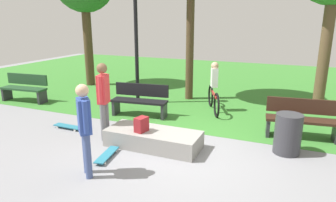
{
  "coord_description": "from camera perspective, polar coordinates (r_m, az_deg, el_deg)",
  "views": [
    {
      "loc": [
        1.96,
        -5.45,
        2.73
      ],
      "look_at": [
        -0.73,
        0.9,
        0.83
      ],
      "focal_mm": 32.26,
      "sensor_mm": 36.0,
      "label": 1
    }
  ],
  "objects": [
    {
      "name": "grass_lawn",
      "position": [
        13.46,
        14.1,
        3.26
      ],
      "size": [
        26.6,
        12.82,
        0.01
      ],
      "primitive_type": "cube",
      "color": "#387A2D",
      "rests_on": "ground_plane"
    },
    {
      "name": "skater_watching",
      "position": [
        6.97,
        -12.11,
        1.08
      ],
      "size": [
        0.27,
        0.42,
        1.78
      ],
      "color": "slate",
      "rests_on": "ground_plane"
    },
    {
      "name": "park_bench_by_oak",
      "position": [
        8.66,
        -5.29,
        0.3
      ],
      "size": [
        1.64,
        0.66,
        0.91
      ],
      "color": "black",
      "rests_on": "ground_plane"
    },
    {
      "name": "skateboard_by_ledge",
      "position": [
        6.31,
        -11.46,
        -9.92
      ],
      "size": [
        0.32,
        0.82,
        0.08
      ],
      "color": "teal",
      "rests_on": "ground_plane"
    },
    {
      "name": "lamp_post",
      "position": [
        9.74,
        -6.11,
        14.83
      ],
      "size": [
        0.28,
        0.28,
        4.37
      ],
      "color": "black",
      "rests_on": "ground_plane"
    },
    {
      "name": "cyclist_on_bicycle",
      "position": [
        9.14,
        8.65,
        1.97
      ],
      "size": [
        0.79,
        1.69,
        1.52
      ],
      "color": "black",
      "rests_on": "ground_plane"
    },
    {
      "name": "park_bench_center_lawn",
      "position": [
        11.24,
        -25.44,
        2.36
      ],
      "size": [
        1.63,
        0.6,
        0.91
      ],
      "color": "#1E4223",
      "rests_on": "ground_plane"
    },
    {
      "name": "concrete_ledge",
      "position": [
        6.65,
        -2.81,
        -7.11
      ],
      "size": [
        2.07,
        0.84,
        0.37
      ],
      "primitive_type": "cube",
      "color": "gray",
      "rests_on": "ground_plane"
    },
    {
      "name": "skateboard_spare",
      "position": [
        8.13,
        -18.37,
        -4.56
      ],
      "size": [
        0.8,
        0.21,
        0.08
      ],
      "color": "teal",
      "rests_on": "ground_plane"
    },
    {
      "name": "backpack_on_ledge",
      "position": [
        6.5,
        -5.05,
        -4.44
      ],
      "size": [
        0.26,
        0.32,
        0.32
      ],
      "primitive_type": "cube",
      "rotation": [
        0.0,
        0.0,
        1.34
      ],
      "color": "maroon",
      "rests_on": "concrete_ledge"
    },
    {
      "name": "park_bench_near_lamppost",
      "position": [
        7.7,
        23.96,
        -2.94
      ],
      "size": [
        1.64,
        0.65,
        0.91
      ],
      "color": "#331E14",
      "rests_on": "ground_plane"
    },
    {
      "name": "skater_performing_trick",
      "position": [
        5.39,
        -15.47,
        -4.17
      ],
      "size": [
        0.37,
        0.37,
        1.67
      ],
      "color": "#3F5184",
      "rests_on": "ground_plane"
    },
    {
      "name": "trash_bin",
      "position": [
        6.73,
        21.7,
        -5.79
      ],
      "size": [
        0.54,
        0.54,
        0.85
      ],
      "primitive_type": "cylinder",
      "color": "#333338",
      "rests_on": "ground_plane"
    },
    {
      "name": "ground_plane",
      "position": [
        6.4,
        2.9,
        -9.85
      ],
      "size": [
        28.0,
        28.0,
        0.0
      ],
      "primitive_type": "plane",
      "color": "gray"
    }
  ]
}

